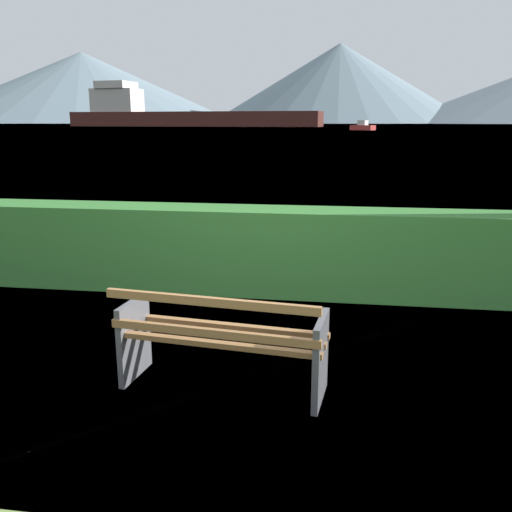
# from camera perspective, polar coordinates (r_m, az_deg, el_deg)

# --- Properties ---
(ground_plane) EXTENTS (1400.00, 1400.00, 0.00)m
(ground_plane) POSITION_cam_1_polar(r_m,az_deg,el_deg) (4.58, -3.36, -13.52)
(ground_plane) COLOR olive
(water_surface) EXTENTS (620.00, 620.00, 0.00)m
(water_surface) POSITION_cam_1_polar(r_m,az_deg,el_deg) (312.37, 8.55, 13.52)
(water_surface) COLOR #6B8EA3
(water_surface) RESTS_ON ground_plane
(park_bench) EXTENTS (1.71, 0.76, 0.87)m
(park_bench) POSITION_cam_1_polar(r_m,az_deg,el_deg) (4.35, -3.69, -8.90)
(park_bench) COLOR olive
(park_bench) RESTS_ON ground_plane
(hedge_row) EXTENTS (7.77, 0.68, 1.07)m
(hedge_row) POSITION_cam_1_polar(r_m,az_deg,el_deg) (6.80, 1.02, 0.58)
(hedge_row) COLOR #387A33
(hedge_row) RESTS_ON ground_plane
(cargo_ship_large) EXTENTS (102.23, 25.95, 17.45)m
(cargo_ship_large) POSITION_cam_1_polar(r_m,az_deg,el_deg) (222.62, -8.70, 14.62)
(cargo_ship_large) COLOR #471E19
(cargo_ship_large) RESTS_ON water_surface
(fishing_boat_near) EXTENTS (6.00, 5.41, 2.26)m
(fishing_boat_near) POSITION_cam_1_polar(r_m,az_deg,el_deg) (132.87, 11.18, 13.24)
(fishing_boat_near) COLOR #B2332D
(fishing_boat_near) RESTS_ON water_surface
(distant_hills) EXTENTS (827.70, 382.00, 77.40)m
(distant_hills) POSITION_cam_1_polar(r_m,az_deg,el_deg) (582.54, 2.27, 17.38)
(distant_hills) COLOR slate
(distant_hills) RESTS_ON ground_plane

